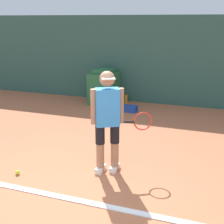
{
  "coord_description": "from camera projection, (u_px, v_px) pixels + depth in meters",
  "views": [
    {
      "loc": [
        1.7,
        -3.06,
        2.23
      ],
      "look_at": [
        0.19,
        1.17,
        0.88
      ],
      "focal_mm": 50.0,
      "sensor_mm": 36.0,
      "label": 1
    }
  ],
  "objects": [
    {
      "name": "back_wall",
      "position": [
        156.0,
        61.0,
        8.3
      ],
      "size": [
        24.0,
        0.1,
        2.34
      ],
      "color": "#2D564C",
      "rests_on": "ground_plane"
    },
    {
      "name": "equipment_bag",
      "position": [
        121.0,
        108.0,
        7.88
      ],
      "size": [
        0.8,
        0.26,
        0.15
      ],
      "color": "#1E3D99",
      "rests_on": "ground_plane"
    },
    {
      "name": "court_baseline",
      "position": [
        70.0,
        199.0,
        4.02
      ],
      "size": [
        21.6,
        0.1,
        0.01
      ],
      "color": "white",
      "rests_on": "ground_plane"
    },
    {
      "name": "tennis_ball",
      "position": [
        18.0,
        172.0,
        4.65
      ],
      "size": [
        0.07,
        0.07,
        0.07
      ],
      "color": "#D1E533",
      "rests_on": "ground_plane"
    },
    {
      "name": "water_bottle",
      "position": [
        126.0,
        99.0,
        8.58
      ],
      "size": [
        0.08,
        0.08,
        0.27
      ],
      "color": "orange",
      "rests_on": "ground_plane"
    },
    {
      "name": "tennis_player",
      "position": [
        108.0,
        118.0,
        4.53
      ],
      "size": [
        0.81,
        0.52,
        1.54
      ],
      "rotation": [
        0.0,
        0.0,
        0.51
      ],
      "color": "#A37556",
      "rests_on": "ground_plane"
    },
    {
      "name": "ground_plane",
      "position": [
        67.0,
        202.0,
        3.95
      ],
      "size": [
        24.0,
        24.0,
        0.0
      ],
      "primitive_type": "plane",
      "color": "#B76642"
    },
    {
      "name": "covered_chair",
      "position": [
        104.0,
        87.0,
        8.49
      ],
      "size": [
        0.69,
        0.77,
        0.94
      ],
      "color": "#28663D",
      "rests_on": "ground_plane"
    }
  ]
}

